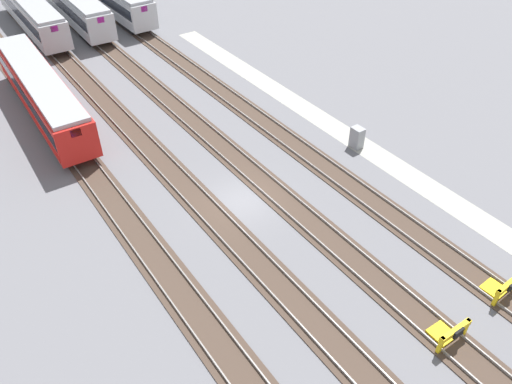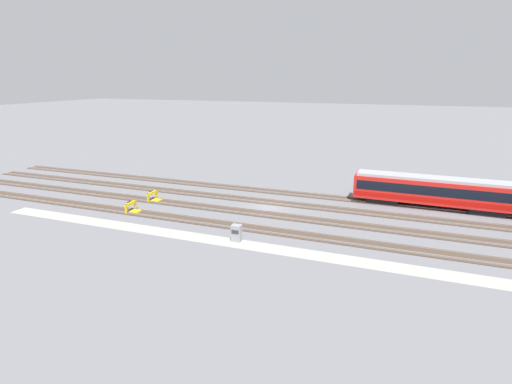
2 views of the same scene
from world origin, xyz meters
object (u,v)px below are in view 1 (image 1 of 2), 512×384
Objects in this scene: subway_car_front_row_leftmost at (31,12)px; subway_car_front_row_left_inner at (73,5)px; bumper_stop_near_inner_track at (449,333)px; subway_car_front_row_centre at (42,93)px; electrical_cabinet at (357,138)px; bumper_stop_nearest_track at (502,288)px.

subway_car_front_row_left_inner is at bearing -93.87° from subway_car_front_row_leftmost.
subway_car_front_row_left_inner reaches higher than bumper_stop_near_inner_track.
electrical_cabinet is (-17.60, -17.16, -1.24)m from subway_car_front_row_centre.
subway_car_front_row_leftmost and subway_car_front_row_left_inner have the same top height.
bumper_stop_near_inner_track is at bearing -164.29° from subway_car_front_row_centre.
subway_car_front_row_leftmost is at bearing 86.13° from subway_car_front_row_left_inner.
bumper_stop_near_inner_track is at bearing -174.93° from subway_car_front_row_leftmost.
subway_car_front_row_left_inner and subway_car_front_row_centre have the same top height.
subway_car_front_row_leftmost is 51.85m from bumper_stop_nearest_track.
bumper_stop_nearest_track is 1.00× the size of bumper_stop_near_inner_track.
subway_car_front_row_leftmost is 1.00× the size of subway_car_front_row_centre.
bumper_stop_nearest_track is 4.52m from bumper_stop_near_inner_track.
subway_car_front_row_leftmost reaches higher than bumper_stop_nearest_track.
bumper_stop_near_inner_track is (-50.95, -0.04, -1.53)m from subway_car_front_row_left_inner.
bumper_stop_nearest_track is (-51.03, -9.07, -1.53)m from subway_car_front_row_leftmost.
subway_car_front_row_centre is 11.29× the size of electrical_cabinet.
subway_car_front_row_centre is at bearing 154.32° from subway_car_front_row_left_inner.
subway_car_front_row_left_inner is 50.98m from bumper_stop_near_inner_track.
subway_car_front_row_centre is (-19.05, 4.51, 0.00)m from subway_car_front_row_leftmost.
subway_car_front_row_leftmost is at bearing 5.07° from bumper_stop_near_inner_track.
bumper_stop_nearest_track is at bearing -87.14° from bumper_stop_near_inner_track.
subway_car_front_row_leftmost is 11.27× the size of electrical_cabinet.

